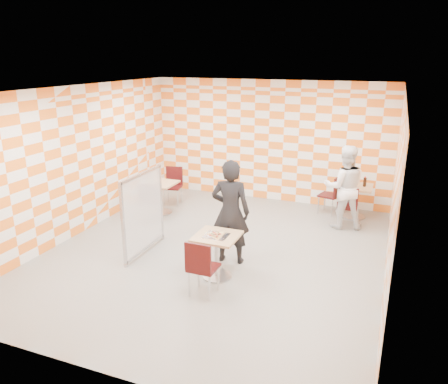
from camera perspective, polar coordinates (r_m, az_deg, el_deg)
name	(u,v)px	position (r m, az deg, el deg)	size (l,w,h in m)	color
room_shell	(226,169)	(8.26, 0.23, 3.06)	(7.00, 7.00, 7.00)	gray
main_table	(217,249)	(7.23, -0.94, -7.43)	(0.70, 0.70, 0.75)	tan
second_table	(355,196)	(10.30, 16.77, -0.51)	(0.70, 0.70, 0.75)	tan
empty_table	(160,193)	(10.22, -8.30, -0.08)	(0.70, 0.70, 0.75)	tan
chair_main_front	(201,265)	(6.66, -3.02, -9.44)	(0.42, 0.43, 0.92)	#390B0C
chair_second_front	(347,204)	(9.62, 15.82, -1.48)	(0.44, 0.45, 0.92)	#390B0C
chair_second_side	(333,192)	(10.33, 14.06, -0.03)	(0.53, 0.52, 0.92)	#390B0C
chair_empty_near	(149,199)	(9.66, -9.77, -0.97)	(0.55, 0.56, 0.92)	#390B0C
chair_empty_far	(173,182)	(10.87, -6.62, 1.25)	(0.50, 0.50, 0.92)	#390B0C
partition	(143,213)	(8.16, -10.50, -2.66)	(0.08, 1.38, 1.55)	white
man_dark	(231,212)	(7.63, 0.86, -2.63)	(0.68, 0.45, 1.87)	black
man_white	(344,187)	(9.54, 15.45, 0.62)	(0.87, 0.68, 1.79)	white
pizza_on_foil	(216,235)	(7.12, -1.00, -5.60)	(0.40, 0.40, 0.04)	silver
sport_bottle	(352,181)	(10.28, 16.42, 1.40)	(0.06, 0.06, 0.20)	white
soda_bottle	(365,182)	(10.22, 17.92, 1.26)	(0.07, 0.07, 0.23)	black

